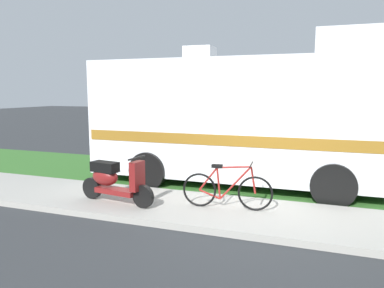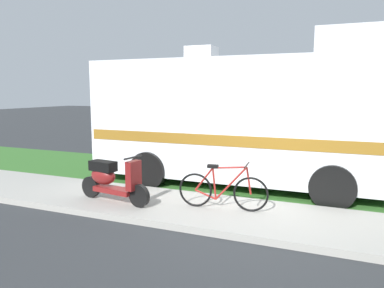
{
  "view_description": "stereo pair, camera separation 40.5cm",
  "coord_description": "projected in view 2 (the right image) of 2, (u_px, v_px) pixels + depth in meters",
  "views": [
    {
      "loc": [
        1.27,
        -7.7,
        2.31
      ],
      "look_at": [
        -1.68,
        0.3,
        1.1
      ],
      "focal_mm": 34.87,
      "sensor_mm": 36.0,
      "label": 1
    },
    {
      "loc": [
        1.65,
        -7.55,
        2.31
      ],
      "look_at": [
        -1.68,
        0.3,
        1.1
      ],
      "focal_mm": 34.87,
      "sensor_mm": 36.0,
      "label": 2
    }
  ],
  "objects": [
    {
      "name": "ground_plane",
      "position": [
        260.0,
        202.0,
        7.85
      ],
      "size": [
        80.0,
        80.0,
        0.0
      ],
      "primitive_type": "plane",
      "color": "#2D3033"
    },
    {
      "name": "sidewalk",
      "position": [
        245.0,
        217.0,
        6.75
      ],
      "size": [
        24.0,
        2.0,
        0.12
      ],
      "color": "#9E9B93",
      "rests_on": "ground"
    },
    {
      "name": "grass_strip",
      "position": [
        273.0,
        184.0,
        9.21
      ],
      "size": [
        24.0,
        3.4,
        0.08
      ],
      "color": "#336628",
      "rests_on": "ground"
    },
    {
      "name": "motorhome_rv",
      "position": [
        246.0,
        117.0,
        8.99
      ],
      "size": [
        7.04,
        2.72,
        3.54
      ],
      "color": "silver",
      "rests_on": "ground"
    },
    {
      "name": "scooter",
      "position": [
        111.0,
        179.0,
        7.42
      ],
      "size": [
        1.72,
        0.56,
        0.97
      ],
      "color": "black",
      "rests_on": "ground"
    },
    {
      "name": "bicycle",
      "position": [
        223.0,
        190.0,
        6.94
      ],
      "size": [
        1.7,
        0.52,
        0.88
      ],
      "color": "black",
      "rests_on": "ground"
    }
  ]
}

